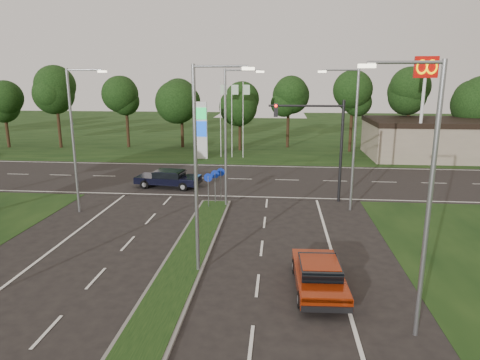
{
  "coord_description": "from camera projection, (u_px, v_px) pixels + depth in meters",
  "views": [
    {
      "loc": [
        4.28,
        -11.32,
        8.48
      ],
      "look_at": [
        1.87,
        14.6,
        2.2
      ],
      "focal_mm": 32.0,
      "sensor_mm": 36.0,
      "label": 1
    }
  ],
  "objects": [
    {
      "name": "mcdonalds_sign",
      "position": [
        425.0,
        82.0,
        40.79
      ],
      "size": [
        2.2,
        0.47,
        10.4
      ],
      "color": "silver",
      "rests_on": "ground"
    },
    {
      "name": "gas_pylon",
      "position": [
        203.0,
        129.0,
        44.91
      ],
      "size": [
        5.8,
        1.26,
        8.0
      ],
      "color": "silver",
      "rests_on": "ground"
    },
    {
      "name": "median_kerb",
      "position": [
        169.0,
        292.0,
        17.19
      ],
      "size": [
        2.0,
        26.0,
        0.12
      ],
      "primitive_type": "cube",
      "color": "slate",
      "rests_on": "ground"
    },
    {
      "name": "commercial_building",
      "position": [
        445.0,
        139.0,
        45.73
      ],
      "size": [
        16.0,
        9.0,
        4.0
      ],
      "primitive_type": "cube",
      "color": "gray",
      "rests_on": "ground"
    },
    {
      "name": "streetlight_right_near",
      "position": [
        424.0,
        190.0,
        13.28
      ],
      "size": [
        2.53,
        0.22,
        9.0
      ],
      "rotation": [
        0.0,
        0.0,
        3.14
      ],
      "color": "gray",
      "rests_on": "ground"
    },
    {
      "name": "treeline_far",
      "position": [
        245.0,
        91.0,
        50.37
      ],
      "size": [
        6.0,
        6.0,
        9.9
      ],
      "color": "black",
      "rests_on": "ground"
    },
    {
      "name": "streetlight_median_near",
      "position": [
        200.0,
        161.0,
        17.86
      ],
      "size": [
        2.53,
        0.22,
        9.0
      ],
      "color": "gray",
      "rests_on": "ground"
    },
    {
      "name": "navy_sedan",
      "position": [
        168.0,
        178.0,
        33.65
      ],
      "size": [
        5.15,
        2.63,
        1.35
      ],
      "rotation": [
        0.0,
        0.0,
        1.44
      ],
      "color": "black",
      "rests_on": "ground"
    },
    {
      "name": "cross_road",
      "position": [
        228.0,
        179.0,
        36.56
      ],
      "size": [
        160.0,
        12.0,
        0.02
      ],
      "primitive_type": "cube",
      "color": "black",
      "rests_on": "ground"
    },
    {
      "name": "traffic_signal",
      "position": [
        322.0,
        135.0,
        29.01
      ],
      "size": [
        5.1,
        0.42,
        7.0
      ],
      "color": "black",
      "rests_on": "ground"
    },
    {
      "name": "red_sedan",
      "position": [
        319.0,
        274.0,
        17.36
      ],
      "size": [
        2.06,
        4.66,
        1.26
      ],
      "rotation": [
        0.0,
        0.0,
        0.04
      ],
      "color": "maroon",
      "rests_on": "ground"
    },
    {
      "name": "streetlight_left_far",
      "position": [
        76.0,
        134.0,
        26.43
      ],
      "size": [
        2.53,
        0.22,
        9.0
      ],
      "color": "gray",
      "rests_on": "ground"
    },
    {
      "name": "verge_far",
      "position": [
        252.0,
        133.0,
        66.57
      ],
      "size": [
        160.0,
        50.0,
        0.02
      ],
      "primitive_type": "cube",
      "color": "black",
      "rests_on": "ground"
    },
    {
      "name": "streetlight_median_far",
      "position": [
        229.0,
        131.0,
        27.53
      ],
      "size": [
        2.53,
        0.22,
        9.0
      ],
      "color": "gray",
      "rests_on": "ground"
    },
    {
      "name": "median_signs",
      "position": [
        215.0,
        180.0,
        28.8
      ],
      "size": [
        1.16,
        1.76,
        2.38
      ],
      "color": "gray",
      "rests_on": "ground"
    },
    {
      "name": "ground",
      "position": [
        137.0,
        356.0,
        13.33
      ],
      "size": [
        160.0,
        160.0,
        0.0
      ],
      "primitive_type": "plane",
      "color": "black",
      "rests_on": "ground"
    },
    {
      "name": "streetlight_right_far",
      "position": [
        352.0,
        133.0,
        26.83
      ],
      "size": [
        2.53,
        0.22,
        9.0
      ],
      "rotation": [
        0.0,
        0.0,
        3.14
      ],
      "color": "gray",
      "rests_on": "ground"
    }
  ]
}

